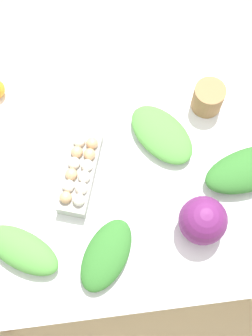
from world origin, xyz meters
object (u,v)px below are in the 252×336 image
at_px(greens_bunch_dandelion, 106,255).
at_px(cabbage_purple, 203,221).
at_px(egg_carton, 80,172).
at_px(greens_bunch_scallion, 162,135).
at_px(greens_bunch_beet_tops, 22,250).
at_px(greens_bunch_kale, 251,169).
at_px(paper_bag, 208,98).

bearing_deg(greens_bunch_dandelion, cabbage_purple, 11.06).
distance_m(egg_carton, greens_bunch_dandelion, 0.30).
relative_size(greens_bunch_scallion, greens_bunch_beet_tops, 1.02).
distance_m(greens_bunch_scallion, greens_bunch_kale, 0.34).
relative_size(greens_bunch_kale, greens_bunch_dandelion, 1.33).
height_order(egg_carton, greens_bunch_kale, egg_carton).
distance_m(greens_bunch_kale, greens_bunch_dandelion, 0.59).
bearing_deg(cabbage_purple, paper_bag, 76.82).
bearing_deg(greens_bunch_dandelion, egg_carton, 101.46).
height_order(cabbage_purple, greens_bunch_dandelion, cabbage_purple).
xyz_separation_m(greens_bunch_beet_tops, greens_bunch_dandelion, (0.28, -0.05, -0.00)).
bearing_deg(greens_bunch_beet_tops, greens_bunch_kale, 12.83).
relative_size(paper_bag, greens_bunch_kale, 0.33).
distance_m(cabbage_purple, paper_bag, 0.48).
relative_size(greens_bunch_scallion, greens_bunch_dandelion, 1.06).
relative_size(paper_bag, greens_bunch_beet_tops, 0.42).
bearing_deg(greens_bunch_dandelion, greens_bunch_kale, 23.60).
bearing_deg(greens_bunch_beet_tops, greens_bunch_dandelion, -10.30).
bearing_deg(paper_bag, greens_bunch_scallion, -148.93).
bearing_deg(greens_bunch_scallion, egg_carton, -159.60).
height_order(greens_bunch_kale, greens_bunch_dandelion, greens_bunch_kale).
bearing_deg(greens_bunch_scallion, cabbage_purple, -76.80).
distance_m(greens_bunch_scallion, greens_bunch_dandelion, 0.48).
distance_m(cabbage_purple, greens_bunch_kale, 0.28).
distance_m(paper_bag, greens_bunch_beet_tops, 0.86).
distance_m(greens_bunch_scallion, greens_bunch_beet_tops, 0.64).
xyz_separation_m(paper_bag, greens_bunch_scallion, (-0.19, -0.11, -0.03)).
height_order(cabbage_purple, greens_bunch_kale, cabbage_purple).
bearing_deg(greens_bunch_dandelion, paper_bag, 50.21).
distance_m(cabbage_purple, egg_carton, 0.46).
bearing_deg(cabbage_purple, greens_bunch_scallion, 103.20).
relative_size(cabbage_purple, egg_carton, 0.52).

